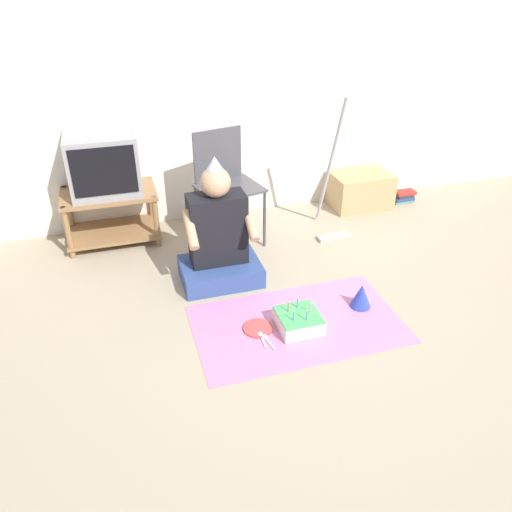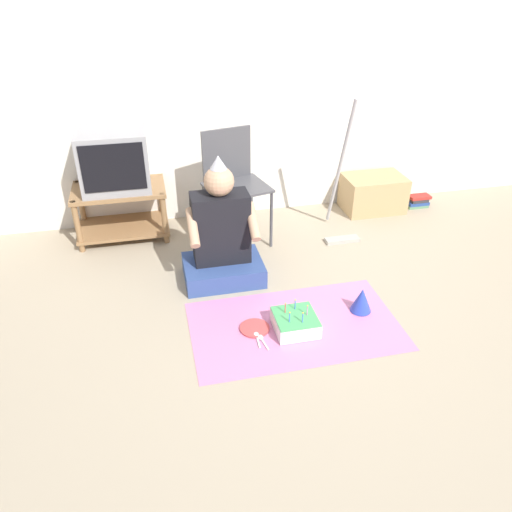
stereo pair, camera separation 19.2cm
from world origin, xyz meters
The scene contains 15 objects.
ground_plane centered at (0.00, 0.00, 0.00)m, with size 16.00×16.00×0.00m, color tan.
wall_back centered at (0.00, 1.96, 1.27)m, with size 6.40×0.06×2.55m.
tv_stand centered at (-1.20, 1.70, 0.26)m, with size 0.72×0.46×0.43m.
tv centered at (-1.20, 1.70, 0.66)m, with size 0.52×0.44×0.46m.
folding_chair centered at (-0.32, 1.45, 0.53)m, with size 0.54×0.49×0.89m.
cardboard_box_stack centered at (1.01, 1.72, 0.16)m, with size 0.53×0.37×0.32m.
dust_mop centered at (0.53, 1.29, 0.33)m, with size 0.28×0.42×1.15m.
book_pile centered at (1.46, 1.67, 0.05)m, with size 0.21×0.11×0.11m.
person_seated centered at (-0.51, 0.89, 0.31)m, with size 0.55×0.41×0.91m.
party_cloth centered at (-0.17, 0.23, 0.00)m, with size 1.30×0.77×0.01m.
birthday_cake centered at (-0.18, 0.19, 0.06)m, with size 0.26×0.26×0.18m.
party_hat_blue centered at (0.30, 0.29, 0.09)m, with size 0.14×0.14×0.16m.
paper_plate centered at (-0.42, 0.25, 0.01)m, with size 0.19×0.19×0.01m.
plastic_spoon_near centered at (-0.42, 0.17, 0.01)m, with size 0.04×0.15×0.01m.
plastic_spoon_far centered at (-0.40, 0.14, 0.01)m, with size 0.04×0.14×0.01m.
Camera 2 is at (-0.95, -2.13, 1.98)m, focal length 35.00 mm.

